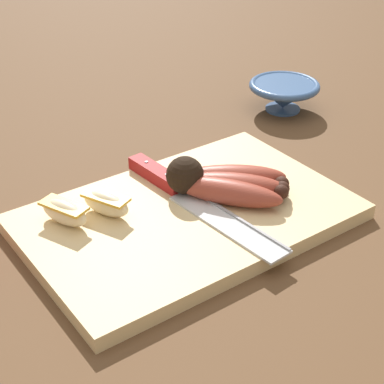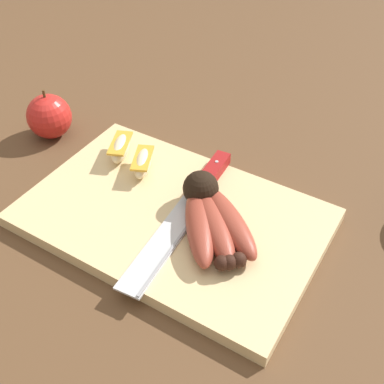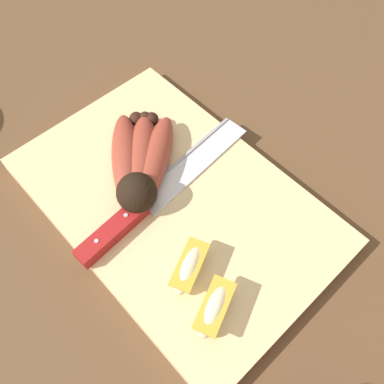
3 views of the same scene
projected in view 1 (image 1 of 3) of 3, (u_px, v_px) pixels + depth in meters
ground_plane at (188, 232)px, 0.78m from camera, size 6.00×6.00×0.00m
cutting_board at (188, 217)px, 0.79m from camera, size 0.40×0.26×0.02m
banana_bunch at (224, 183)px, 0.80m from camera, size 0.15×0.15×0.05m
chefs_knife at (179, 190)px, 0.81m from camera, size 0.05×0.28×0.02m
apple_wedge_near at (64, 212)px, 0.75m from camera, size 0.05×0.07×0.03m
apple_wedge_middle at (106, 203)px, 0.77m from camera, size 0.05×0.07×0.03m
ceramic_bowl at (284, 94)px, 1.08m from camera, size 0.12×0.12×0.05m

